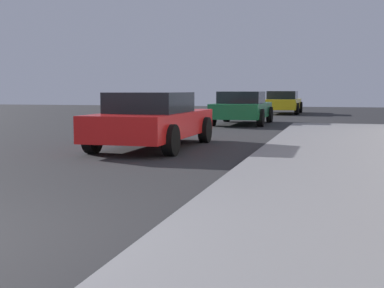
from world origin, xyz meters
The scene contains 3 objects.
car_red centered at (-0.57, 8.11, 0.65)m, with size 1.94×4.52×1.27m.
car_green centered at (-0.07, 17.14, 0.65)m, with size 2.02×4.23×1.27m.
car_yellow centered at (0.54, 27.06, 0.65)m, with size 1.99×4.51×1.27m.
Camera 1 is at (3.47, -3.44, 1.32)m, focal length 49.87 mm.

